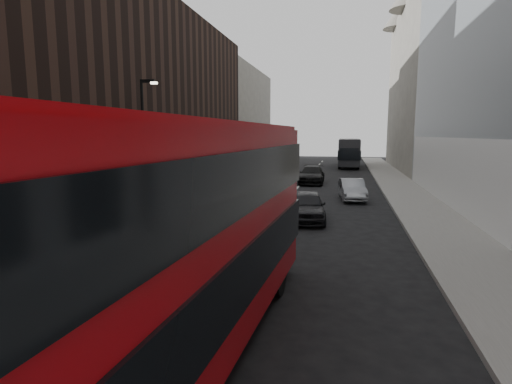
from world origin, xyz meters
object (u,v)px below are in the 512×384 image
Objects in this scene: street_lamp at (144,131)px; car_a at (307,206)px; red_bus at (178,233)px; car_b at (352,189)px; grey_bus at (349,152)px; car_c at (312,175)px.

street_lamp reaches higher than car_a.
red_bus is 19.04m from car_b.
grey_bus is 2.19× the size of car_c.
car_a is at bearing 87.81° from red_bus.
car_c is (-2.98, -17.81, -1.13)m from grey_bus.
car_a is (1.03, 12.16, -1.63)m from red_bus.
red_bus is (9.02, -15.74, -1.86)m from street_lamp.
red_bus is at bearing -94.10° from grey_bus.
street_lamp is at bearing 153.99° from car_a.
car_b is (3.13, 18.71, -1.68)m from red_bus.
street_lamp is at bearing 122.46° from red_bus.
car_c is at bearing 50.01° from street_lamp.
red_bus is 2.60× the size of car_a.
street_lamp is 0.66× the size of grey_bus.
car_c is at bearing 87.68° from car_a.
red_bus reaches higher than car_a.
red_bus is 44.40m from grey_bus.
red_bus is 2.68× the size of car_b.
grey_bus is 2.74× the size of car_b.
street_lamp is 1.74× the size of car_a.
car_b is at bearing -69.08° from car_c.
red_bus is 12.31m from car_a.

